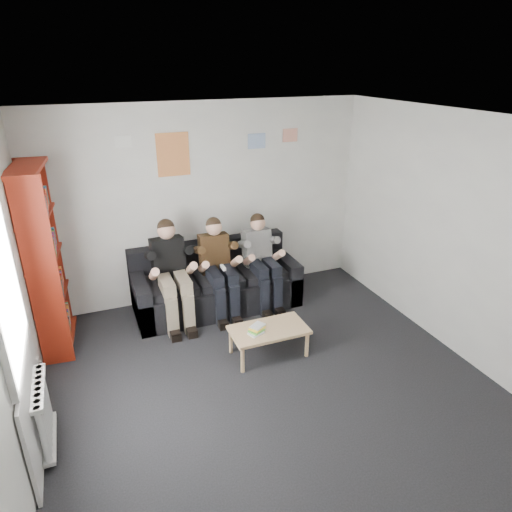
{
  "coord_description": "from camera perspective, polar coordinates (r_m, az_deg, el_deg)",
  "views": [
    {
      "loc": [
        -1.59,
        -3.34,
        3.17
      ],
      "look_at": [
        0.27,
        1.3,
        1.01
      ],
      "focal_mm": 32.0,
      "sensor_mm": 36.0,
      "label": 1
    }
  ],
  "objects": [
    {
      "name": "poster_sign",
      "position": [
        5.93,
        -16.29,
        13.57
      ],
      "size": [
        0.2,
        0.01,
        0.14
      ],
      "primitive_type": "cube",
      "color": "white",
      "rests_on": "room_shell"
    },
    {
      "name": "bookshelf",
      "position": [
        5.69,
        -24.89,
        -0.46
      ],
      "size": [
        0.32,
        0.97,
        2.15
      ],
      "rotation": [
        0.0,
        0.0,
        -0.1
      ],
      "color": "maroon",
      "rests_on": "ground"
    },
    {
      "name": "poster_large",
      "position": [
        6.05,
        -10.32,
        12.37
      ],
      "size": [
        0.42,
        0.01,
        0.55
      ],
      "primitive_type": "cube",
      "color": "gold",
      "rests_on": "room_shell"
    },
    {
      "name": "radiator",
      "position": [
        4.56,
        -24.95,
        -17.44
      ],
      "size": [
        0.1,
        0.64,
        0.6
      ],
      "color": "silver",
      "rests_on": "ground"
    },
    {
      "name": "coffee_table",
      "position": [
        5.28,
        1.61,
        -9.43
      ],
      "size": [
        0.88,
        0.48,
        0.35
      ],
      "rotation": [
        0.0,
        0.0,
        -0.0
      ],
      "color": "tan",
      "rests_on": "ground"
    },
    {
      "name": "person_left",
      "position": [
        5.86,
        -10.42,
        -2.27
      ],
      "size": [
        0.41,
        0.88,
        1.35
      ],
      "rotation": [
        0.0,
        0.0,
        0.05
      ],
      "color": "black",
      "rests_on": "sofa"
    },
    {
      "name": "person_right",
      "position": [
        6.2,
        0.79,
        -0.69
      ],
      "size": [
        0.37,
        0.8,
        1.27
      ],
      "rotation": [
        0.0,
        0.0,
        0.04
      ],
      "color": "silver",
      "rests_on": "sofa"
    },
    {
      "name": "poster_pink",
      "position": [
        6.55,
        4.28,
        14.83
      ],
      "size": [
        0.22,
        0.01,
        0.18
      ],
      "primitive_type": "cube",
      "color": "#E246AC",
      "rests_on": "room_shell"
    },
    {
      "name": "poster_blue",
      "position": [
        6.36,
        0.08,
        14.17
      ],
      "size": [
        0.25,
        0.01,
        0.2
      ],
      "primitive_type": "cube",
      "color": "#3C75CE",
      "rests_on": "room_shell"
    },
    {
      "name": "game_cases",
      "position": [
        5.19,
        0.1,
        -9.16
      ],
      "size": [
        0.22,
        0.2,
        0.05
      ],
      "rotation": [
        0.0,
        0.0,
        0.37
      ],
      "color": "white",
      "rests_on": "coffee_table"
    },
    {
      "name": "sofa",
      "position": [
        6.32,
        -5.1,
        -3.61
      ],
      "size": [
        2.21,
        0.91,
        0.85
      ],
      "color": "black",
      "rests_on": "ground"
    },
    {
      "name": "window",
      "position": [
        4.18,
        -27.55,
        -10.39
      ],
      "size": [
        0.05,
        1.3,
        2.36
      ],
      "color": "white",
      "rests_on": "room_shell"
    },
    {
      "name": "room_shell",
      "position": [
        4.12,
        3.29,
        -2.86
      ],
      "size": [
        5.0,
        5.0,
        5.0
      ],
      "color": "black",
      "rests_on": "ground"
    },
    {
      "name": "person_middle",
      "position": [
        6.0,
        -4.66,
        -1.51
      ],
      "size": [
        0.39,
        0.83,
        1.3
      ],
      "rotation": [
        0.0,
        0.0,
        -0.05
      ],
      "color": "#4D3619",
      "rests_on": "sofa"
    }
  ]
}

